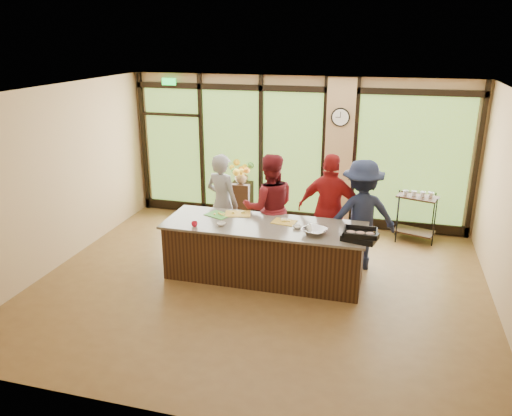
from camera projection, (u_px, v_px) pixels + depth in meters
The scene contains 24 objects.
floor at pixel (259, 285), 7.90m from camera, with size 7.00×7.00×0.00m, color brown.
ceiling at pixel (260, 92), 6.91m from camera, with size 7.00×7.00×0.00m, color white.
back_wall at pixel (297, 151), 10.14m from camera, with size 7.00×7.00×0.00m, color tan.
left_wall at pixel (56, 178), 8.27m from camera, with size 6.00×6.00×0.00m, color tan.
window_wall at pixel (304, 157), 10.09m from camera, with size 6.90×0.12×3.00m.
island_base at pixel (264, 252), 8.03m from camera, with size 3.10×1.00×0.88m, color #321E10.
countertop at pixel (264, 225), 7.88m from camera, with size 3.20×1.10×0.04m, color slate.
wall_clock at pixel (340, 117), 9.56m from camera, with size 0.36×0.04×0.36m.
cook_left at pixel (222, 203), 8.90m from camera, with size 0.66×0.43×1.81m, color gray.
cook_midleft at pixel (269, 208), 8.54m from camera, with size 0.92×0.72×1.89m, color maroon.
cook_midright at pixel (330, 210), 8.36m from camera, with size 1.13×0.47×1.93m, color maroon.
cook_right at pixel (361, 215), 8.22m from camera, with size 1.21×0.69×1.87m, color #1A213A.
roasting_pan at pixel (360, 237), 7.26m from camera, with size 0.48×0.37×0.09m, color black.
mixing_bowl at pixel (315, 231), 7.47m from camera, with size 0.36×0.36×0.09m, color silver.
cutting_board_left at pixel (218, 215), 8.26m from camera, with size 0.39×0.29×0.01m, color green.
cutting_board_center at pixel (238, 214), 8.31m from camera, with size 0.42×0.32×0.01m, color gold.
cutting_board_right at pixel (284, 222), 7.95m from camera, with size 0.36×0.27×0.01m, color gold.
prep_bowl_near at pixel (221, 224), 7.81m from camera, with size 0.15×0.15×0.05m, color silver.
prep_bowl_mid at pixel (297, 227), 7.70m from camera, with size 0.13×0.13×0.04m, color silver.
prep_bowl_far at pixel (285, 220), 8.02m from camera, with size 0.12×0.12×0.03m, color silver.
red_ramekin at pixel (194, 224), 7.77m from camera, with size 0.10×0.10×0.08m, color red.
flower_stand at pixel (242, 201), 10.55m from camera, with size 0.41×0.41×0.82m, color #321E10.
flower_vase at pixel (241, 176), 10.36m from camera, with size 0.28×0.28×0.29m, color #977952.
bar_cart at pixel (416, 211), 9.41m from camera, with size 0.81×0.61×0.99m.
Camera 1 is at (1.79, -6.83, 3.76)m, focal length 35.00 mm.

